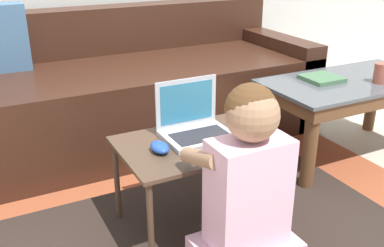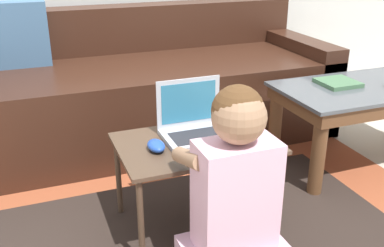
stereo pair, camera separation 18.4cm
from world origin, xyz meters
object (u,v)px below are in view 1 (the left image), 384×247
coffee_table (349,93)px  person_seated (247,198)px  couch (129,93)px  computer_mouse (160,147)px  cup_on_table (381,73)px  laptop (195,127)px  book_on_table (322,78)px  laptop_desk (198,150)px

coffee_table → person_seated: bearing=-150.6°
couch → person_seated: bearing=-93.2°
coffee_table → computer_mouse: 1.26m
couch → cup_on_table: 1.43m
laptop → cup_on_table: 1.13m
cup_on_table → laptop: bearing=-177.2°
cup_on_table → book_on_table: cup_on_table is taller
cup_on_table → person_seated: bearing=-157.0°
coffee_table → person_seated: (-1.07, -0.60, -0.03)m
book_on_table → laptop: bearing=-165.5°
coffee_table → cup_on_table: bearing=-52.4°
couch → coffee_table: couch is taller
person_seated → cup_on_table: person_seated is taller
coffee_table → book_on_table: size_ratio=5.13×
coffee_table → cup_on_table: cup_on_table is taller
person_seated → book_on_table: (0.91, 0.66, 0.12)m
computer_mouse → laptop: bearing=20.0°
couch → computer_mouse: couch is taller
laptop → cup_on_table: laptop is taller
laptop → person_seated: bearing=-93.5°
laptop_desk → laptop: laptop is taller
computer_mouse → cup_on_table: (1.32, 0.13, 0.09)m
book_on_table → couch: bearing=138.7°
laptop_desk → computer_mouse: computer_mouse is taller
laptop_desk → book_on_table: bearing=17.3°
computer_mouse → coffee_table: bearing=10.9°
laptop_desk → cup_on_table: 1.16m
person_seated → laptop: bearing=86.5°
couch → person_seated: size_ratio=2.94×
couch → book_on_table: size_ratio=11.65×
laptop_desk → couch: bearing=86.4°
laptop_desk → cup_on_table: cup_on_table is taller
book_on_table → laptop_desk: bearing=-162.7°
computer_mouse → laptop_desk: bearing=6.0°
couch → laptop: 0.98m
person_seated → book_on_table: size_ratio=3.97×
cup_on_table → book_on_table: bearing=144.0°
couch → book_on_table: (0.84, -0.73, 0.17)m
laptop → laptop_desk: bearing=-105.0°
coffee_table → laptop_desk: (-1.05, -0.22, -0.02)m
computer_mouse → cup_on_table: bearing=5.4°
coffee_table → person_seated: 1.23m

